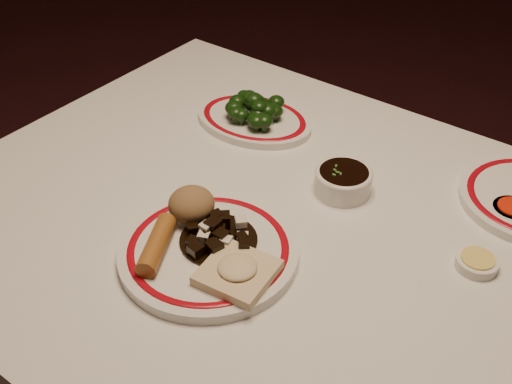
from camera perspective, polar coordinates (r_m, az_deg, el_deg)
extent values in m
cube|color=white|center=(1.04, 3.22, -4.20)|extent=(1.20, 0.90, 0.04)
cylinder|color=black|center=(1.78, -4.47, 0.61)|extent=(0.06, 0.06, 0.71)
cylinder|color=white|center=(0.98, -4.24, -5.35)|extent=(0.36, 0.36, 0.02)
torus|color=#9A0813|center=(0.97, -4.27, -4.96)|extent=(0.31, 0.31, 0.00)
ellipsoid|color=olive|center=(1.01, -5.75, -1.08)|extent=(0.07, 0.07, 0.05)
cylinder|color=#9D6226|center=(0.96, -8.82, -4.66)|extent=(0.08, 0.11, 0.03)
cube|color=beige|center=(0.92, -1.65, -7.18)|extent=(0.11, 0.11, 0.02)
ellipsoid|color=beige|center=(0.91, -1.66, -6.69)|extent=(0.06, 0.06, 0.02)
cylinder|color=black|center=(0.98, -3.35, -4.28)|extent=(0.12, 0.12, 0.00)
cube|color=black|center=(0.97, -5.62, -4.55)|extent=(0.02, 0.02, 0.02)
cube|color=black|center=(0.98, -4.41, -3.62)|extent=(0.02, 0.02, 0.02)
cube|color=black|center=(0.95, -3.67, -5.06)|extent=(0.03, 0.03, 0.02)
cube|color=black|center=(0.97, -3.11, -4.03)|extent=(0.02, 0.02, 0.02)
cube|color=black|center=(0.96, -3.89, -4.72)|extent=(0.02, 0.02, 0.02)
cube|color=black|center=(0.97, -2.26, -4.33)|extent=(0.02, 0.02, 0.01)
cube|color=black|center=(0.97, -4.57, -4.11)|extent=(0.02, 0.02, 0.02)
cube|color=black|center=(1.00, -2.94, -2.50)|extent=(0.03, 0.03, 0.02)
cube|color=black|center=(0.98, -3.23, -3.45)|extent=(0.02, 0.02, 0.02)
cube|color=black|center=(0.95, -5.34, -5.22)|extent=(0.02, 0.02, 0.02)
cube|color=black|center=(1.00, -3.59, -2.27)|extent=(0.02, 0.02, 0.02)
cube|color=black|center=(0.98, -3.65, -3.51)|extent=(0.02, 0.02, 0.01)
cube|color=black|center=(0.98, -3.84, -3.06)|extent=(0.02, 0.02, 0.02)
cube|color=black|center=(0.99, -5.61, -3.31)|extent=(0.02, 0.02, 0.02)
cube|color=black|center=(0.96, -1.29, -4.13)|extent=(0.02, 0.02, 0.02)
cube|color=black|center=(0.95, -1.07, -4.73)|extent=(0.02, 0.02, 0.02)
cube|color=beige|center=(0.97, -4.66, -3.96)|extent=(0.02, 0.02, 0.01)
cube|color=beige|center=(0.97, -1.20, -4.08)|extent=(0.02, 0.02, 0.01)
cube|color=beige|center=(0.96, -2.69, -4.38)|extent=(0.02, 0.02, 0.01)
cube|color=beige|center=(0.98, -1.35, -2.67)|extent=(0.02, 0.02, 0.01)
cube|color=beige|center=(0.98, -4.46, -3.14)|extent=(0.02, 0.02, 0.01)
torus|color=#9A0813|center=(1.28, -0.17, 6.67)|extent=(0.23, 0.23, 0.00)
cylinder|color=#23471C|center=(1.25, 0.19, 6.32)|extent=(0.01, 0.01, 0.01)
ellipsoid|color=black|center=(1.24, 0.19, 6.99)|extent=(0.03, 0.03, 0.03)
cylinder|color=#23471C|center=(1.29, 0.39, 7.15)|extent=(0.01, 0.01, 0.01)
ellipsoid|color=black|center=(1.28, 0.39, 7.76)|extent=(0.04, 0.04, 0.03)
cylinder|color=#23471C|center=(1.27, 0.24, 6.89)|extent=(0.01, 0.01, 0.01)
ellipsoid|color=black|center=(1.26, 0.24, 7.60)|extent=(0.04, 0.04, 0.03)
cylinder|color=#23471C|center=(1.30, -1.68, 7.43)|extent=(0.01, 0.01, 0.01)
ellipsoid|color=black|center=(1.29, -1.69, 8.05)|extent=(0.03, 0.03, 0.03)
cylinder|color=#23471C|center=(1.27, 1.50, 6.78)|extent=(0.01, 0.01, 0.01)
ellipsoid|color=black|center=(1.26, 1.52, 7.34)|extent=(0.03, 0.03, 0.02)
cylinder|color=#23471C|center=(1.32, -1.09, 8.05)|extent=(0.01, 0.01, 0.01)
ellipsoid|color=black|center=(1.31, -1.10, 8.58)|extent=(0.03, 0.03, 0.02)
cylinder|color=#23471C|center=(1.32, -0.61, 7.85)|extent=(0.01, 0.01, 0.01)
ellipsoid|color=black|center=(1.31, -0.61, 8.42)|extent=(0.03, 0.03, 0.03)
cylinder|color=#23471C|center=(1.26, -1.79, 6.41)|extent=(0.01, 0.01, 0.01)
ellipsoid|color=black|center=(1.25, -1.80, 7.03)|extent=(0.03, 0.03, 0.03)
cylinder|color=#23471C|center=(1.23, 0.06, 5.70)|extent=(0.01, 0.01, 0.01)
ellipsoid|color=black|center=(1.23, 0.06, 6.31)|extent=(0.03, 0.03, 0.03)
cylinder|color=#23471C|center=(1.23, 0.73, 5.69)|extent=(0.01, 0.01, 0.01)
ellipsoid|color=black|center=(1.22, 0.73, 6.34)|extent=(0.03, 0.03, 0.03)
cylinder|color=#23471C|center=(1.26, 1.15, 6.50)|extent=(0.01, 0.01, 0.01)
ellipsoid|color=black|center=(1.26, 1.16, 7.07)|extent=(0.03, 0.03, 0.03)
cylinder|color=#23471C|center=(1.27, -1.95, 6.81)|extent=(0.01, 0.01, 0.01)
ellipsoid|color=black|center=(1.26, -1.97, 7.47)|extent=(0.04, 0.04, 0.03)
cylinder|color=#23471C|center=(1.24, -0.12, 5.93)|extent=(0.01, 0.01, 0.01)
ellipsoid|color=black|center=(1.23, -0.12, 6.51)|extent=(0.03, 0.03, 0.02)
cylinder|color=#23471C|center=(1.26, 1.00, 6.55)|extent=(0.01, 0.01, 0.01)
ellipsoid|color=black|center=(1.25, 1.01, 7.26)|extent=(0.04, 0.04, 0.03)
cylinder|color=#23471C|center=(1.28, -0.19, 7.01)|extent=(0.01, 0.01, 0.02)
ellipsoid|color=black|center=(1.27, -0.19, 7.72)|extent=(0.03, 0.03, 0.03)
cylinder|color=#23471C|center=(1.27, 1.23, 6.69)|extent=(0.01, 0.01, 0.01)
ellipsoid|color=black|center=(1.26, 1.24, 7.31)|extent=(0.03, 0.03, 0.03)
cylinder|color=#23471C|center=(1.28, 0.19, 7.12)|extent=(0.01, 0.01, 0.01)
ellipsoid|color=black|center=(1.28, 0.19, 7.69)|extent=(0.03, 0.03, 0.02)
cylinder|color=#23471C|center=(1.29, 1.79, 7.37)|extent=(0.01, 0.01, 0.01)
ellipsoid|color=black|center=(1.29, 1.81, 7.99)|extent=(0.03, 0.03, 0.03)
cylinder|color=#23471C|center=(1.27, 1.62, 6.58)|extent=(0.01, 0.01, 0.01)
ellipsoid|color=black|center=(1.26, 1.63, 7.18)|extent=(0.03, 0.03, 0.03)
cylinder|color=#23471C|center=(1.26, -1.31, 6.30)|extent=(0.01, 0.01, 0.01)
ellipsoid|color=black|center=(1.25, -1.32, 6.88)|extent=(0.03, 0.03, 0.02)
cylinder|color=#23471C|center=(1.28, 0.32, 6.93)|extent=(0.01, 0.01, 0.01)
ellipsoid|color=black|center=(1.27, 0.32, 7.45)|extent=(0.03, 0.03, 0.02)
ellipsoid|color=black|center=(1.26, -0.26, 7.91)|extent=(0.03, 0.03, 0.03)
ellipsoid|color=black|center=(1.26, 0.15, 8.14)|extent=(0.03, 0.03, 0.02)
ellipsoid|color=black|center=(1.24, 0.27, 7.59)|extent=(0.03, 0.03, 0.02)
ellipsoid|color=black|center=(1.26, -0.14, 7.86)|extent=(0.03, 0.03, 0.02)
ellipsoid|color=black|center=(1.26, -0.16, 8.20)|extent=(0.03, 0.03, 0.03)
cylinder|color=white|center=(1.10, 7.75, 0.86)|extent=(0.10, 0.10, 0.04)
cylinder|color=black|center=(1.09, 7.84, 1.74)|extent=(0.09, 0.09, 0.00)
cylinder|color=white|center=(1.13, 21.79, -1.59)|extent=(0.06, 0.06, 0.02)
cylinder|color=white|center=(1.02, 19.02, -5.97)|extent=(0.06, 0.06, 0.02)
cylinder|color=#E9CC5F|center=(1.01, 19.13, -5.58)|extent=(0.05, 0.05, 0.00)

